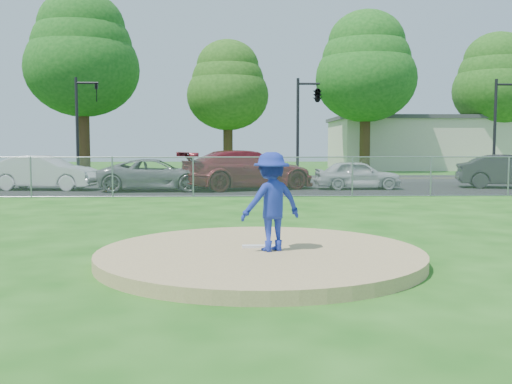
{
  "coord_description": "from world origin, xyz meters",
  "views": [
    {
      "loc": [
        -0.4,
        -9.35,
        1.92
      ],
      "look_at": [
        0.0,
        2.0,
        1.0
      ],
      "focal_mm": 40.0,
      "sensor_mm": 36.0,
      "label": 1
    }
  ],
  "objects_px": {
    "tree_right": "(366,66)",
    "parked_car_charcoal": "(510,171)",
    "tree_left": "(82,54)",
    "parked_car_darkred": "(248,170)",
    "parked_car_white": "(45,173)",
    "tree_far_right": "(497,80)",
    "traffic_signal_left": "(81,119)",
    "parked_car_pearl": "(357,175)",
    "traffic_signal_center": "(316,97)",
    "parked_car_gray": "(156,175)",
    "commercial_building": "(431,143)",
    "pitcher": "(271,202)",
    "traffic_cone": "(110,182)",
    "traffic_signal_right": "(499,120)",
    "tree_center": "(228,85)"
  },
  "relations": [
    {
      "from": "tree_right",
      "to": "parked_car_charcoal",
      "type": "relative_size",
      "value": 2.54
    },
    {
      "from": "tree_left",
      "to": "parked_car_darkred",
      "type": "xyz_separation_m",
      "value": [
        11.12,
        -15.4,
        -7.37
      ]
    },
    {
      "from": "parked_car_white",
      "to": "tree_right",
      "type": "bearing_deg",
      "value": -39.75
    },
    {
      "from": "tree_far_right",
      "to": "traffic_signal_left",
      "type": "xyz_separation_m",
      "value": [
        -28.76,
        -13.0,
        -3.7
      ]
    },
    {
      "from": "tree_left",
      "to": "parked_car_pearl",
      "type": "relative_size",
      "value": 3.34
    },
    {
      "from": "traffic_signal_center",
      "to": "parked_car_white",
      "type": "relative_size",
      "value": 1.24
    },
    {
      "from": "parked_car_gray",
      "to": "parked_car_charcoal",
      "type": "bearing_deg",
      "value": -88.97
    },
    {
      "from": "tree_far_right",
      "to": "traffic_signal_center",
      "type": "height_order",
      "value": "tree_far_right"
    },
    {
      "from": "tree_left",
      "to": "tree_far_right",
      "type": "distance_m",
      "value": 31.28
    },
    {
      "from": "commercial_building",
      "to": "pitcher",
      "type": "xyz_separation_m",
      "value": [
        -15.82,
        -38.08,
        -1.15
      ]
    },
    {
      "from": "tree_far_right",
      "to": "commercial_building",
      "type": "bearing_deg",
      "value": 143.13
    },
    {
      "from": "traffic_cone",
      "to": "tree_far_right",
      "type": "bearing_deg",
      "value": 38.45
    },
    {
      "from": "traffic_cone",
      "to": "parked_car_charcoal",
      "type": "relative_size",
      "value": 0.17
    },
    {
      "from": "commercial_building",
      "to": "traffic_signal_center",
      "type": "distance_m",
      "value": 20.17
    },
    {
      "from": "pitcher",
      "to": "traffic_signal_right",
      "type": "bearing_deg",
      "value": -146.7
    },
    {
      "from": "parked_car_charcoal",
      "to": "tree_far_right",
      "type": "bearing_deg",
      "value": -7.85
    },
    {
      "from": "traffic_signal_center",
      "to": "parked_car_charcoal",
      "type": "relative_size",
      "value": 1.22
    },
    {
      "from": "parked_car_charcoal",
      "to": "parked_car_white",
      "type": "bearing_deg",
      "value": 105.81
    },
    {
      "from": "parked_car_charcoal",
      "to": "traffic_signal_center",
      "type": "bearing_deg",
      "value": 68.44
    },
    {
      "from": "traffic_signal_left",
      "to": "pitcher",
      "type": "distance_m",
      "value": 23.94
    },
    {
      "from": "commercial_building",
      "to": "parked_car_charcoal",
      "type": "xyz_separation_m",
      "value": [
        -3.96,
        -21.97,
        -1.4
      ]
    },
    {
      "from": "parked_car_charcoal",
      "to": "tree_right",
      "type": "bearing_deg",
      "value": 25.7
    },
    {
      "from": "traffic_signal_right",
      "to": "traffic_cone",
      "type": "xyz_separation_m",
      "value": [
        -19.89,
        -7.37,
        -2.95
      ]
    },
    {
      "from": "traffic_signal_left",
      "to": "parked_car_gray",
      "type": "bearing_deg",
      "value": -54.57
    },
    {
      "from": "tree_center",
      "to": "parked_car_darkred",
      "type": "distance_m",
      "value": 19.27
    },
    {
      "from": "parked_car_pearl",
      "to": "parked_car_darkred",
      "type": "bearing_deg",
      "value": 88.34
    },
    {
      "from": "pitcher",
      "to": "tree_right",
      "type": "bearing_deg",
      "value": -129.6
    },
    {
      "from": "commercial_building",
      "to": "tree_right",
      "type": "bearing_deg",
      "value": -139.4
    },
    {
      "from": "traffic_cone",
      "to": "tree_right",
      "type": "bearing_deg",
      "value": 49.85
    },
    {
      "from": "traffic_signal_center",
      "to": "parked_car_darkred",
      "type": "distance_m",
      "value": 8.35
    },
    {
      "from": "tree_right",
      "to": "tree_far_right",
      "type": "xyz_separation_m",
      "value": [
        11.0,
        3.0,
        -0.59
      ]
    },
    {
      "from": "traffic_signal_right",
      "to": "traffic_cone",
      "type": "relative_size",
      "value": 6.99
    },
    {
      "from": "parked_car_darkred",
      "to": "traffic_cone",
      "type": "bearing_deg",
      "value": 78.54
    },
    {
      "from": "parked_car_gray",
      "to": "parked_car_charcoal",
      "type": "relative_size",
      "value": 1.06
    },
    {
      "from": "tree_far_right",
      "to": "parked_car_pearl",
      "type": "bearing_deg",
      "value": -127.81
    },
    {
      "from": "parked_car_gray",
      "to": "tree_center",
      "type": "bearing_deg",
      "value": -11.01
    },
    {
      "from": "parked_car_charcoal",
      "to": "parked_car_darkred",
      "type": "bearing_deg",
      "value": 106.98
    },
    {
      "from": "tree_far_right",
      "to": "traffic_signal_left",
      "type": "bearing_deg",
      "value": -155.68
    },
    {
      "from": "tree_far_right",
      "to": "traffic_signal_right",
      "type": "xyz_separation_m",
      "value": [
        -5.76,
        -13.0,
        -3.7
      ]
    },
    {
      "from": "commercial_building",
      "to": "parked_car_white",
      "type": "bearing_deg",
      "value": -137.94
    },
    {
      "from": "traffic_signal_right",
      "to": "tree_left",
      "type": "bearing_deg",
      "value": 160.37
    },
    {
      "from": "pitcher",
      "to": "parked_car_darkred",
      "type": "bearing_deg",
      "value": -114.02
    },
    {
      "from": "tree_center",
      "to": "traffic_cone",
      "type": "xyz_separation_m",
      "value": [
        -4.65,
        -19.37,
        -6.06
      ]
    },
    {
      "from": "commercial_building",
      "to": "parked_car_pearl",
      "type": "bearing_deg",
      "value": -116.25
    },
    {
      "from": "tree_right",
      "to": "parked_car_charcoal",
      "type": "distance_m",
      "value": 17.65
    },
    {
      "from": "traffic_signal_center",
      "to": "traffic_cone",
      "type": "height_order",
      "value": "traffic_signal_center"
    },
    {
      "from": "traffic_signal_center",
      "to": "parked_car_charcoal",
      "type": "bearing_deg",
      "value": -36.47
    },
    {
      "from": "tree_right",
      "to": "traffic_signal_center",
      "type": "relative_size",
      "value": 2.08
    },
    {
      "from": "parked_car_white",
      "to": "parked_car_darkred",
      "type": "relative_size",
      "value": 0.77
    },
    {
      "from": "parked_car_darkred",
      "to": "tree_right",
      "type": "bearing_deg",
      "value": -49.45
    }
  ]
}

